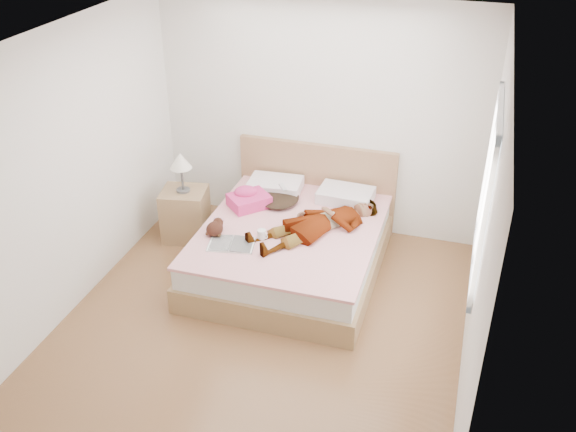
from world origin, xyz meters
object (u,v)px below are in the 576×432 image
object	(u,v)px
bed	(293,243)
towel	(248,199)
phone	(283,187)
nightstand	(185,210)
plush_toy	(215,228)
coffee_mug	(262,234)
magazine	(231,244)
woman	(319,220)

from	to	relation	value
bed	towel	xyz separation A→B (m)	(-0.57, 0.22, 0.32)
phone	nightstand	distance (m)	1.15
plush_toy	nightstand	distance (m)	0.91
bed	nightstand	world-z (taller)	nightstand
phone	towel	size ratio (longest dim) A/B	0.20
towel	nightstand	xyz separation A→B (m)	(-0.74, -0.03, -0.25)
towel	coffee_mug	world-z (taller)	towel
phone	nightstand	size ratio (longest dim) A/B	0.10
towel	phone	bearing A→B (deg)	25.45
bed	towel	distance (m)	0.69
phone	bed	xyz separation A→B (m)	(0.23, -0.38, -0.43)
magazine	coffee_mug	world-z (taller)	coffee_mug
magazine	nightstand	size ratio (longest dim) A/B	0.47
woman	coffee_mug	distance (m)	0.59
nightstand	woman	bearing A→B (deg)	-7.64
bed	nightstand	distance (m)	1.33
bed	woman	bearing A→B (deg)	-4.56
towel	nightstand	size ratio (longest dim) A/B	0.50
phone	bed	bearing A→B (deg)	-108.45
phone	coffee_mug	size ratio (longest dim) A/B	0.79
bed	plush_toy	distance (m)	0.86
plush_toy	towel	bearing A→B (deg)	80.28
coffee_mug	plush_toy	xyz separation A→B (m)	(-0.47, -0.06, 0.02)
towel	coffee_mug	distance (m)	0.69
nightstand	phone	bearing A→B (deg)	9.90
towel	coffee_mug	bearing A→B (deg)	-58.78
coffee_mug	phone	bearing A→B (deg)	91.62
bed	towel	size ratio (longest dim) A/B	4.04
woman	towel	bearing A→B (deg)	-155.87
woman	magazine	bearing A→B (deg)	-102.87
woman	coffee_mug	bearing A→B (deg)	-103.82
woman	plush_toy	distance (m)	1.03
phone	towel	distance (m)	0.39
woman	plush_toy	xyz separation A→B (m)	(-0.95, -0.40, -0.03)
woman	coffee_mug	world-z (taller)	woman
woman	nightstand	size ratio (longest dim) A/B	1.45
bed	nightstand	xyz separation A→B (m)	(-1.31, 0.19, 0.07)
woman	plush_toy	size ratio (longest dim) A/B	5.84
woman	nightstand	distance (m)	1.62
coffee_mug	bed	bearing A→B (deg)	60.42
towel	magazine	xyz separation A→B (m)	(0.11, -0.78, -0.08)
magazine	phone	bearing A→B (deg)	76.69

